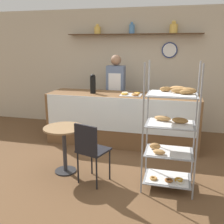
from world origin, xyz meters
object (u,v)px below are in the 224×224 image
at_px(pastry_rack, 171,131).
at_px(donut_tray_counter, 130,94).
at_px(person_worker, 116,91).
at_px(cafe_table, 64,139).
at_px(coffee_carafe, 93,84).
at_px(cafe_chair, 90,147).

bearing_deg(pastry_rack, donut_tray_counter, 119.67).
bearing_deg(person_worker, donut_tray_counter, -54.46).
xyz_separation_m(cafe_table, donut_tray_counter, (0.76, 1.35, 0.48)).
relative_size(coffee_carafe, donut_tray_counter, 0.94).
bearing_deg(donut_tray_counter, coffee_carafe, 178.55).
relative_size(cafe_chair, donut_tray_counter, 2.27).
bearing_deg(person_worker, cafe_table, -99.63).
relative_size(cafe_table, coffee_carafe, 1.96).
height_order(pastry_rack, donut_tray_counter, pastry_rack).
distance_m(pastry_rack, person_worker, 2.36).
relative_size(person_worker, donut_tray_counter, 4.36).
distance_m(coffee_carafe, donut_tray_counter, 0.76).
bearing_deg(person_worker, coffee_carafe, -118.88).
bearing_deg(person_worker, pastry_rack, -58.50).
height_order(pastry_rack, person_worker, pastry_rack).
xyz_separation_m(coffee_carafe, donut_tray_counter, (0.74, -0.02, -0.16)).
relative_size(pastry_rack, donut_tray_counter, 4.37).
xyz_separation_m(pastry_rack, cafe_chair, (-1.06, -0.19, -0.26)).
xyz_separation_m(cafe_table, coffee_carafe, (0.01, 1.37, 0.64)).
distance_m(pastry_rack, coffee_carafe, 2.14).
bearing_deg(pastry_rack, person_worker, 121.50).
xyz_separation_m(person_worker, cafe_table, (-0.33, -1.95, -0.41)).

